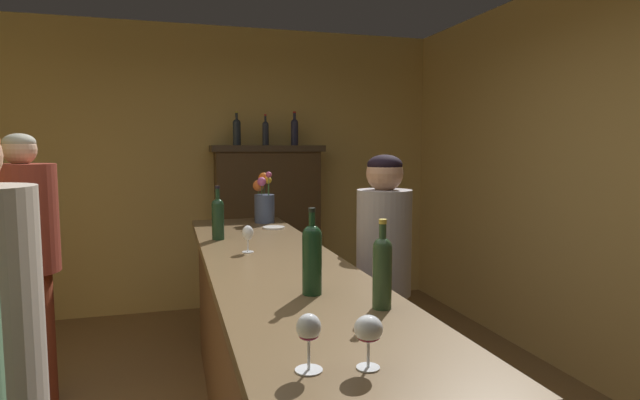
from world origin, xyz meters
TOP-DOWN VIEW (x-y plane):
  - wall_back at (0.00, 3.12)m, footprint 4.95×0.12m
  - bar_counter at (0.25, 0.40)m, footprint 0.67×3.17m
  - display_cabinet at (0.66, 2.85)m, footprint 1.08×0.37m
  - wine_bottle_chardonnay at (0.03, 1.07)m, footprint 0.07×0.07m
  - wine_bottle_merlot at (0.45, -0.47)m, footprint 0.07×0.07m
  - wine_bottle_rose at (0.26, -0.23)m, footprint 0.08×0.08m
  - wine_glass_front at (0.08, -0.89)m, footprint 0.07×0.07m
  - wine_glass_mid at (0.22, -0.92)m, footprint 0.07×0.07m
  - wine_glass_rear at (0.15, 0.63)m, footprint 0.06×0.06m
  - flower_arrangement at (0.43, 1.72)m, footprint 0.15×0.18m
  - cheese_plate at (0.44, 1.41)m, footprint 0.15×0.15m
  - display_bottle_left at (0.37, 2.85)m, footprint 0.07×0.07m
  - display_bottle_midleft at (0.65, 2.85)m, footprint 0.06×0.06m
  - display_bottle_center at (0.93, 2.85)m, footprint 0.07×0.07m
  - patron_tall at (-1.10, 1.38)m, footprint 0.39×0.39m
  - bartender at (0.91, 0.58)m, footprint 0.31×0.31m

SIDE VIEW (x-z plane):
  - bar_counter at x=0.25m, z-range 0.00..1.04m
  - display_cabinet at x=0.66m, z-range 0.04..1.65m
  - bartender at x=0.91m, z-range 0.09..1.65m
  - patron_tall at x=-1.10m, z-range 0.07..1.75m
  - cheese_plate at x=0.44m, z-range 1.03..1.05m
  - wine_glass_mid at x=0.22m, z-range 1.06..1.20m
  - wine_glass_rear at x=0.15m, z-range 1.06..1.21m
  - wine_glass_front at x=0.08m, z-range 1.06..1.21m
  - wine_bottle_merlot at x=0.45m, z-range 1.02..1.33m
  - wine_bottle_chardonnay at x=0.03m, z-range 1.01..1.34m
  - wine_bottle_rose at x=0.26m, z-range 1.02..1.35m
  - flower_arrangement at x=0.43m, z-range 1.00..1.39m
  - wall_back at x=0.00m, z-range 0.00..2.76m
  - display_bottle_midleft at x=0.65m, z-range 1.60..1.89m
  - display_bottle_left at x=0.37m, z-range 1.60..1.92m
  - display_bottle_center at x=0.93m, z-range 1.60..1.93m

